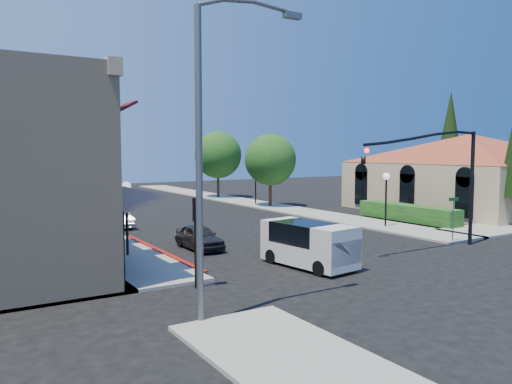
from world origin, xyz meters
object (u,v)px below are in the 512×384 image
lamppost_left_far (65,183)px  parked_car_d (82,203)px  lamppost_right_far (256,175)px  lamppost_right_near (386,186)px  parked_car_b (118,218)px  street_tree_b (218,155)px  street_tree_a (270,160)px  cobra_streetlight (210,141)px  secondary_signal (197,225)px  parked_car_a (199,237)px  white_van (309,242)px  signal_mast_arm (446,169)px  lamppost_left_near (126,199)px  parked_car_c (107,205)px  conifer_far (450,137)px  street_name_sign (453,212)px

lamppost_left_far → parked_car_d: size_ratio=0.77×
lamppost_left_far → lamppost_right_far: 17.12m
lamppost_right_near → parked_car_b: bearing=147.6°
street_tree_b → lamppost_right_far: size_ratio=1.97×
street_tree_a → lamppost_right_near: street_tree_a is taller
street_tree_a → cobra_streetlight: bearing=-126.8°
secondary_signal → parked_car_a: 7.52m
secondary_signal → white_van: (5.55, 0.55, -1.22)m
cobra_streetlight → lamppost_right_near: bearing=29.5°
signal_mast_arm → white_van: size_ratio=1.79×
lamppost_left_near → lamppost_right_far: 23.35m
lamppost_left_far → parked_car_b: size_ratio=0.98×
street_tree_a → lamppost_right_near: (-0.30, -14.00, -1.46)m
cobra_streetlight → lamppost_right_far: bearing=55.8°
lamppost_left_near → parked_car_c: lamppost_left_near is taller
street_tree_b → cobra_streetlight: cobra_streetlight is taller
lamppost_right_near → lamppost_left_far: bearing=140.5°
cobra_streetlight → parked_car_b: size_ratio=2.55×
conifer_far → cobra_streetlight: size_ratio=1.18×
conifer_far → white_van: bearing=-152.2°
conifer_far → lamppost_right_near: 22.21m
white_van → parked_car_c: bearing=95.8°
conifer_far → street_tree_b: conifer_far is taller
street_name_sign → white_van: size_ratio=0.56×
secondary_signal → street_name_sign: 15.53m
lamppost_left_near → lamppost_left_far: same height
lamppost_left_far → lamppost_right_near: bearing=-39.5°
lamppost_right_far → parked_car_a: lamppost_right_far is taller
street_tree_a → lamppost_left_near: size_ratio=1.82×
signal_mast_arm → white_van: (-8.30, 0.46, -2.99)m
secondary_signal → lamppost_left_near: lamppost_left_near is taller
street_tree_b → parked_car_b: size_ratio=1.92×
street_tree_a → parked_car_b: bearing=-162.7°
signal_mast_arm → lamppost_left_near: signal_mast_arm is taller
secondary_signal → parked_car_a: bearing=64.1°
secondary_signal → lamppost_left_far: lamppost_left_far is taller
secondary_signal → lamppost_left_near: size_ratio=0.93×
signal_mast_arm → parked_car_c: size_ratio=1.83×
street_tree_a → parked_car_b: street_tree_a is taller
secondary_signal → parked_car_b: size_ratio=0.91×
secondary_signal → lamppost_right_near: (16.50, 6.59, 0.42)m
street_tree_b → secondary_signal: bearing=-118.8°
street_tree_b → lamppost_right_far: 8.21m
secondary_signal → lamppost_right_near: lamppost_right_near is taller
parked_car_c → cobra_streetlight: bearing=-91.6°
lamppost_left_far → white_van: size_ratio=0.80×
street_tree_a → parked_car_d: (-15.00, 5.57, -3.55)m
signal_mast_arm → cobra_streetlight: cobra_streetlight is taller
street_tree_a → parked_car_d: size_ratio=1.39×
secondary_signal → parked_car_a: size_ratio=0.91×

